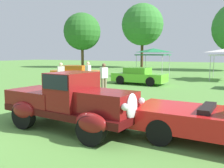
# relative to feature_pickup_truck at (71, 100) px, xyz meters

# --- Properties ---
(ground_plane) EXTENTS (120.00, 120.00, 0.00)m
(ground_plane) POSITION_rel_feature_pickup_truck_xyz_m (-0.34, -0.07, -0.86)
(ground_plane) COLOR #568C3D
(feature_pickup_truck) EXTENTS (4.41, 2.10, 1.70)m
(feature_pickup_truck) POSITION_rel_feature_pickup_truck_xyz_m (0.00, 0.00, 0.00)
(feature_pickup_truck) COLOR #400B0B
(feature_pickup_truck) RESTS_ON ground_plane
(show_car_orange) EXTENTS (4.44, 2.58, 1.22)m
(show_car_orange) POSITION_rel_feature_pickup_truck_xyz_m (-8.05, 11.42, -0.27)
(show_car_orange) COLOR orange
(show_car_orange) RESTS_ON ground_plane
(show_car_lime) EXTENTS (3.90, 1.82, 1.22)m
(show_car_lime) POSITION_rel_feature_pickup_truck_xyz_m (-2.16, 10.98, -0.27)
(show_car_lime) COLOR #60C62D
(show_car_lime) RESTS_ON ground_plane
(spectator_near_truck) EXTENTS (0.39, 0.46, 1.69)m
(spectator_near_truck) POSITION_rel_feature_pickup_truck_xyz_m (-2.39, 6.21, 0.05)
(spectator_near_truck) COLOR #7F7056
(spectator_near_truck) RESTS_ON ground_plane
(spectator_between_cars) EXTENTS (0.27, 0.42, 1.69)m
(spectator_between_cars) POSITION_rel_feature_pickup_truck_xyz_m (-4.61, 7.98, 0.05)
(spectator_between_cars) COLOR #9E998E
(spectator_between_cars) RESTS_ON ground_plane
(spectator_far_side) EXTENTS (0.44, 0.46, 1.69)m
(spectator_far_side) POSITION_rel_feature_pickup_truck_xyz_m (-5.25, 5.97, 0.05)
(spectator_far_side) COLOR #7F7056
(spectator_far_side) RESTS_ON ground_plane
(canopy_tent_left_field) EXTENTS (2.73, 2.73, 2.71)m
(canopy_tent_left_field) POSITION_rel_feature_pickup_truck_xyz_m (-2.97, 16.73, 1.56)
(canopy_tent_left_field) COLOR #B7B7BC
(canopy_tent_left_field) RESTS_ON ground_plane
(treeline_far_left) EXTENTS (5.83, 5.83, 8.57)m
(treeline_far_left) POSITION_rel_feature_pickup_truck_xyz_m (-18.07, 26.97, 4.78)
(treeline_far_left) COLOR brown
(treeline_far_left) RESTS_ON ground_plane
(treeline_mid_left) EXTENTS (6.44, 6.44, 9.88)m
(treeline_mid_left) POSITION_rel_feature_pickup_truck_xyz_m (-9.44, 30.84, 5.78)
(treeline_mid_left) COLOR #47331E
(treeline_mid_left) RESTS_ON ground_plane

